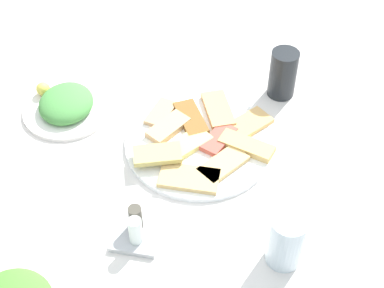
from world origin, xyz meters
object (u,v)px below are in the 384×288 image
(pide_platter, at_px, (200,141))
(drinking_glass, at_px, (286,240))
(dining_table, at_px, (187,183))
(soda_can, at_px, (283,74))
(salad_plate_greens, at_px, (66,105))
(condiment_caddy, at_px, (136,230))

(pide_platter, relative_size, drinking_glass, 2.93)
(dining_table, bearing_deg, soda_can, -49.82)
(pide_platter, distance_m, salad_plate_greens, 0.34)
(pide_platter, height_order, drinking_glass, drinking_glass)
(pide_platter, distance_m, condiment_caddy, 0.28)
(dining_table, distance_m, salad_plate_greens, 0.34)
(drinking_glass, bearing_deg, salad_plate_greens, 45.02)
(drinking_glass, bearing_deg, pide_platter, 23.11)
(dining_table, height_order, condiment_caddy, condiment_caddy)
(drinking_glass, distance_m, condiment_caddy, 0.28)
(drinking_glass, bearing_deg, soda_can, -9.53)
(dining_table, height_order, soda_can, soda_can)
(salad_plate_greens, distance_m, drinking_glass, 0.62)
(dining_table, bearing_deg, condiment_caddy, 150.44)
(salad_plate_greens, bearing_deg, soda_can, -86.96)
(salad_plate_greens, xyz_separation_m, condiment_caddy, (-0.37, -0.17, 0.00))
(pide_platter, xyz_separation_m, soda_can, (0.16, -0.21, 0.05))
(soda_can, bearing_deg, condiment_caddy, 138.54)
(pide_platter, height_order, soda_can, soda_can)
(pide_platter, height_order, salad_plate_greens, salad_plate_greens)
(pide_platter, bearing_deg, soda_can, -52.69)
(pide_platter, bearing_deg, salad_plate_greens, 66.82)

